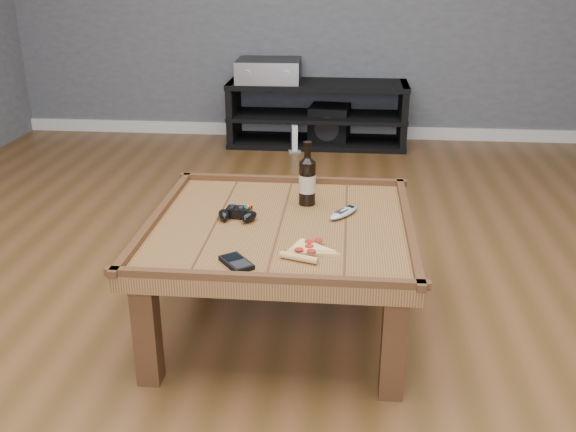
# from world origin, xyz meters

# --- Properties ---
(ground) EXTENTS (6.00, 6.00, 0.00)m
(ground) POSITION_xyz_m (0.00, 0.00, 0.00)
(ground) COLOR #4D3216
(ground) RESTS_ON ground
(baseboard) EXTENTS (5.00, 0.02, 0.10)m
(baseboard) POSITION_xyz_m (0.00, 2.99, 0.05)
(baseboard) COLOR silver
(baseboard) RESTS_ON ground
(coffee_table) EXTENTS (1.03, 1.03, 0.48)m
(coffee_table) POSITION_xyz_m (0.00, 0.00, 0.39)
(coffee_table) COLOR #533217
(coffee_table) RESTS_ON ground
(media_console) EXTENTS (1.40, 0.45, 0.50)m
(media_console) POSITION_xyz_m (0.00, 2.75, 0.25)
(media_console) COLOR black
(media_console) RESTS_ON ground
(beer_bottle) EXTENTS (0.07, 0.07, 0.27)m
(beer_bottle) POSITION_xyz_m (0.09, 0.21, 0.56)
(beer_bottle) COLOR black
(beer_bottle) RESTS_ON coffee_table
(game_controller) EXTENTS (0.17, 0.12, 0.05)m
(game_controller) POSITION_xyz_m (-0.17, 0.02, 0.47)
(game_controller) COLOR black
(game_controller) RESTS_ON coffee_table
(pizza_slice) EXTENTS (0.22, 0.27, 0.02)m
(pizza_slice) POSITION_xyz_m (0.12, -0.26, 0.46)
(pizza_slice) COLOR tan
(pizza_slice) RESTS_ON coffee_table
(smartphone) EXTENTS (0.13, 0.15, 0.02)m
(smartphone) POSITION_xyz_m (-0.11, -0.38, 0.46)
(smartphone) COLOR black
(smartphone) RESTS_ON coffee_table
(remote_control) EXTENTS (0.14, 0.18, 0.03)m
(remote_control) POSITION_xyz_m (0.24, 0.10, 0.46)
(remote_control) COLOR #9BA2A8
(remote_control) RESTS_ON coffee_table
(av_receiver) EXTENTS (0.50, 0.42, 0.17)m
(av_receiver) POSITION_xyz_m (-0.38, 2.74, 0.59)
(av_receiver) COLOR black
(av_receiver) RESTS_ON media_console
(subwoofer) EXTENTS (0.34, 0.34, 0.31)m
(subwoofer) POSITION_xyz_m (0.10, 2.80, 0.15)
(subwoofer) COLOR black
(subwoofer) RESTS_ON ground
(game_console) EXTENTS (0.12, 0.18, 0.21)m
(game_console) POSITION_xyz_m (-0.17, 2.56, 0.10)
(game_console) COLOR gray
(game_console) RESTS_ON ground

